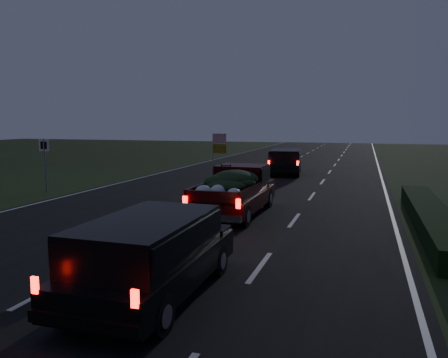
% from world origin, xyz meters
% --- Properties ---
extents(ground, '(120.00, 120.00, 0.00)m').
position_xyz_m(ground, '(0.00, 0.00, 0.00)').
color(ground, black).
rests_on(ground, ground).
extents(road_asphalt, '(14.00, 120.00, 0.02)m').
position_xyz_m(road_asphalt, '(0.00, 0.00, 0.01)').
color(road_asphalt, black).
rests_on(road_asphalt, ground).
extents(hedge_row, '(1.00, 10.00, 0.60)m').
position_xyz_m(hedge_row, '(7.80, 3.00, 0.30)').
color(hedge_row, black).
rests_on(hedge_row, ground).
extents(route_sign, '(0.55, 0.08, 2.50)m').
position_xyz_m(route_sign, '(-8.50, 5.00, 1.66)').
color(route_sign, gray).
rests_on(route_sign, ground).
extents(pickup_truck, '(1.88, 4.88, 2.56)m').
position_xyz_m(pickup_truck, '(1.45, 2.84, 0.96)').
color(pickup_truck, '#350707').
rests_on(pickup_truck, ground).
extents(lead_suv, '(2.34, 4.62, 1.27)m').
position_xyz_m(lead_suv, '(1.02, 15.34, 0.96)').
color(lead_suv, black).
rests_on(lead_suv, ground).
extents(rear_suv, '(2.03, 4.36, 1.25)m').
position_xyz_m(rear_suv, '(2.07, -4.79, 0.95)').
color(rear_suv, black).
rests_on(rear_suv, ground).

